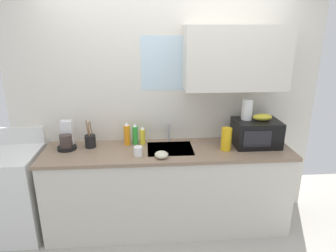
# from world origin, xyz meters

# --- Properties ---
(kitchen_wall_assembly) EXTENTS (3.28, 0.42, 2.50)m
(kitchen_wall_assembly) POSITION_xyz_m (0.13, 0.31, 1.36)
(kitchen_wall_assembly) COLOR silver
(kitchen_wall_assembly) RESTS_ON ground
(counter_unit) EXTENTS (2.51, 0.63, 0.90)m
(counter_unit) POSITION_xyz_m (0.00, 0.00, 0.46)
(counter_unit) COLOR silver
(counter_unit) RESTS_ON ground
(sink_faucet) EXTENTS (0.03, 0.03, 0.20)m
(sink_faucet) POSITION_xyz_m (0.02, 0.24, 1.00)
(sink_faucet) COLOR #B2B5BA
(sink_faucet) RESTS_ON counter_unit
(stove_range) EXTENTS (0.60, 0.60, 1.08)m
(stove_range) POSITION_xyz_m (-1.60, 0.00, 0.46)
(stove_range) COLOR white
(stove_range) RESTS_ON ground
(microwave) EXTENTS (0.46, 0.35, 0.27)m
(microwave) POSITION_xyz_m (0.92, 0.05, 1.04)
(microwave) COLOR black
(microwave) RESTS_ON counter_unit
(banana_bunch) EXTENTS (0.20, 0.11, 0.07)m
(banana_bunch) POSITION_xyz_m (0.97, 0.05, 1.20)
(banana_bunch) COLOR gold
(banana_bunch) RESTS_ON microwave
(paper_towel_roll) EXTENTS (0.11, 0.11, 0.22)m
(paper_towel_roll) POSITION_xyz_m (0.82, 0.10, 1.28)
(paper_towel_roll) COLOR white
(paper_towel_roll) RESTS_ON microwave
(coffee_maker) EXTENTS (0.19, 0.21, 0.28)m
(coffee_maker) POSITION_xyz_m (-1.02, 0.11, 1.00)
(coffee_maker) COLOR black
(coffee_maker) RESTS_ON counter_unit
(dish_soap_bottle_yellow) EXTENTS (0.06, 0.06, 0.20)m
(dish_soap_bottle_yellow) POSITION_xyz_m (-0.26, 0.17, 0.99)
(dish_soap_bottle_yellow) COLOR yellow
(dish_soap_bottle_yellow) RESTS_ON counter_unit
(dish_soap_bottle_green) EXTENTS (0.06, 0.06, 0.23)m
(dish_soap_bottle_green) POSITION_xyz_m (-0.33, 0.17, 1.01)
(dish_soap_bottle_green) COLOR green
(dish_soap_bottle_green) RESTS_ON counter_unit
(dish_soap_bottle_orange) EXTENTS (0.06, 0.06, 0.25)m
(dish_soap_bottle_orange) POSITION_xyz_m (-0.42, 0.16, 1.02)
(dish_soap_bottle_orange) COLOR orange
(dish_soap_bottle_orange) RESTS_ON counter_unit
(cereal_canister) EXTENTS (0.10, 0.10, 0.23)m
(cereal_canister) POSITION_xyz_m (0.58, -0.05, 1.01)
(cereal_canister) COLOR gold
(cereal_canister) RESTS_ON counter_unit
(mug_white) EXTENTS (0.08, 0.08, 0.09)m
(mug_white) POSITION_xyz_m (-0.30, -0.14, 0.95)
(mug_white) COLOR white
(mug_white) RESTS_ON counter_unit
(utensil_crock) EXTENTS (0.11, 0.11, 0.29)m
(utensil_crock) POSITION_xyz_m (-0.79, 0.12, 0.97)
(utensil_crock) COLOR black
(utensil_crock) RESTS_ON counter_unit
(small_bowl) EXTENTS (0.13, 0.13, 0.06)m
(small_bowl) POSITION_xyz_m (-0.08, -0.20, 0.93)
(small_bowl) COLOR beige
(small_bowl) RESTS_ON counter_unit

